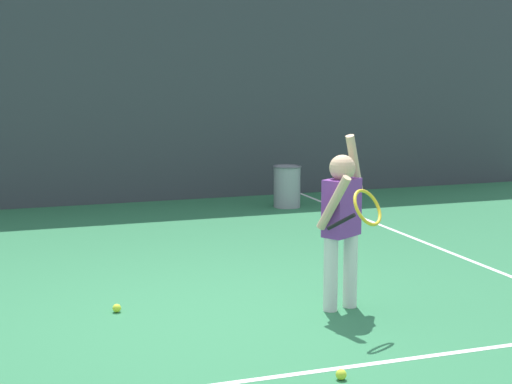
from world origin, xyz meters
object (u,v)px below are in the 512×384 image
object	(u,v)px
ball_hopper	(287,186)
tennis_ball_3	(117,308)
tennis_player	(343,217)
tennis_ball_0	(341,375)

from	to	relation	value
ball_hopper	tennis_ball_3	world-z (taller)	ball_hopper
tennis_player	tennis_ball_0	size ratio (longest dim) A/B	20.46
tennis_ball_3	tennis_player	bearing A→B (deg)	-16.50
tennis_ball_3	tennis_ball_0	bearing A→B (deg)	-58.69
ball_hopper	tennis_ball_0	bearing A→B (deg)	-108.06
tennis_player	tennis_ball_3	bearing A→B (deg)	132.85
tennis_player	ball_hopper	size ratio (longest dim) A/B	2.40
tennis_player	ball_hopper	xyz separation A→B (m)	(1.25, 4.38, -0.44)
tennis_player	tennis_ball_0	world-z (taller)	tennis_player
tennis_ball_0	tennis_ball_3	size ratio (longest dim) A/B	1.00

